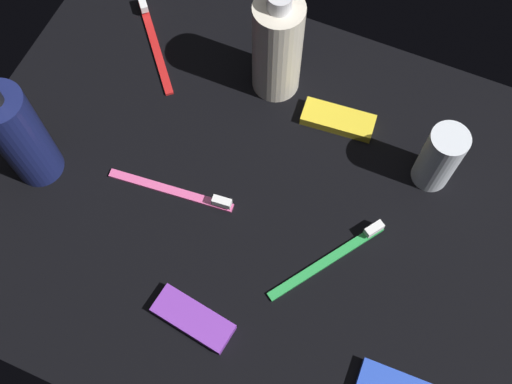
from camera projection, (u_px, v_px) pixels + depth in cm
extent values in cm
cube|color=black|center=(256.00, 203.00, 85.90)|extent=(84.00, 64.00, 1.20)
cylinder|color=navy|center=(20.00, 137.00, 79.73)|extent=(6.49, 6.49, 16.99)
cylinder|color=silver|center=(277.00, 49.00, 85.56)|extent=(6.95, 6.95, 16.60)
cylinder|color=silver|center=(280.00, 2.00, 76.97)|extent=(3.20, 3.20, 2.20)
cylinder|color=silver|center=(440.00, 158.00, 81.93)|extent=(5.11, 5.11, 10.89)
cube|color=#E55999|center=(171.00, 190.00, 85.53)|extent=(18.03, 3.00, 0.90)
cube|color=white|center=(222.00, 202.00, 83.66)|extent=(2.70, 1.36, 1.20)
cube|color=green|center=(327.00, 261.00, 81.41)|extent=(11.07, 15.59, 0.90)
cube|color=white|center=(374.00, 229.00, 82.09)|extent=(2.37, 2.77, 1.20)
cube|color=red|center=(155.00, 46.00, 95.35)|extent=(12.62, 14.45, 0.90)
cube|color=white|center=(143.00, 4.00, 97.29)|extent=(2.53, 2.69, 1.20)
cube|color=purple|center=(193.00, 319.00, 78.02)|extent=(10.85, 5.40, 1.50)
cube|color=yellow|center=(338.00, 120.00, 89.69)|extent=(10.72, 4.94, 1.50)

